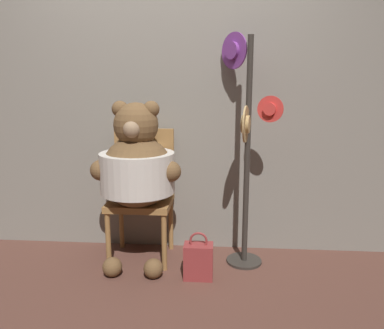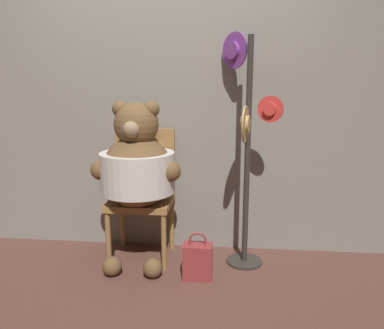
# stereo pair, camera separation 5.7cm
# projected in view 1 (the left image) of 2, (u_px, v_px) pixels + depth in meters

# --- Properties ---
(ground_plane) EXTENTS (14.00, 14.00, 0.00)m
(ground_plane) POSITION_uv_depth(u_px,v_px,m) (157.00, 280.00, 2.72)
(ground_plane) COLOR brown
(wall_back) EXTENTS (8.00, 0.10, 2.54)m
(wall_back) POSITION_uv_depth(u_px,v_px,m) (168.00, 100.00, 3.10)
(wall_back) COLOR gray
(wall_back) RESTS_ON ground_plane
(chair) EXTENTS (0.49, 0.44, 1.04)m
(chair) POSITION_uv_depth(u_px,v_px,m) (142.00, 189.00, 3.04)
(chair) COLOR #9E703D
(chair) RESTS_ON ground_plane
(teddy_bear) EXTENTS (0.69, 0.61, 1.28)m
(teddy_bear) POSITION_uv_depth(u_px,v_px,m) (137.00, 168.00, 2.84)
(teddy_bear) COLOR brown
(teddy_bear) RESTS_ON ground_plane
(hat_display_rack) EXTENTS (0.44, 0.50, 1.78)m
(hat_display_rack) POSITION_uv_depth(u_px,v_px,m) (246.00, 142.00, 2.80)
(hat_display_rack) COLOR #332D28
(hat_display_rack) RESTS_ON ground_plane
(handbag_on_ground) EXTENTS (0.21, 0.14, 0.36)m
(handbag_on_ground) POSITION_uv_depth(u_px,v_px,m) (198.00, 260.00, 2.72)
(handbag_on_ground) COLOR maroon
(handbag_on_ground) RESTS_ON ground_plane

